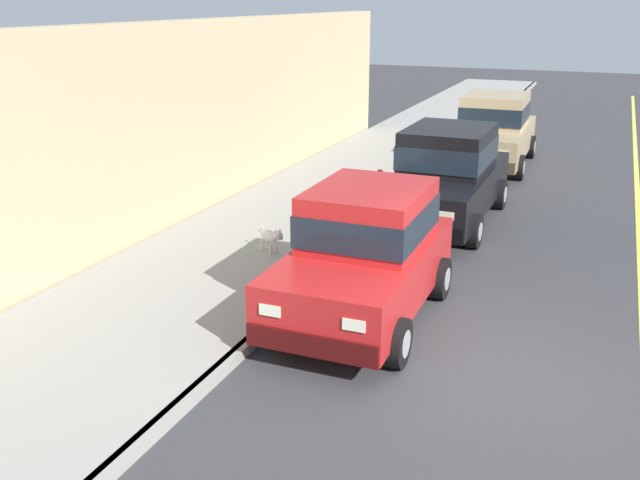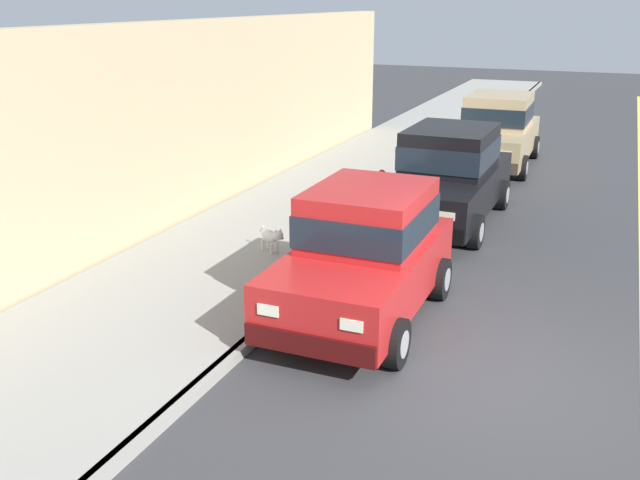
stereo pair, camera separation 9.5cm
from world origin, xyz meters
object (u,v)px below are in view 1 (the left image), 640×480
Objects in this scene: fire_hydrant at (379,187)px; car_red_hatchback at (365,252)px; car_black_sedan at (446,174)px; dog_white at (271,236)px; car_tan_sedan at (494,129)px.

car_red_hatchback is at bearing -74.34° from fire_hydrant.
car_black_sedan reaches higher than dog_white.
car_tan_sedan is at bearing 73.38° from fire_hydrant.
car_black_sedan reaches higher than car_red_hatchback.
car_red_hatchback is 10.56m from car_tan_sedan.
car_red_hatchback reaches higher than fire_hydrant.
car_tan_sedan is at bearing 75.62° from dog_white.
car_tan_sedan is 6.89× the size of dog_white.
dog_white is 3.87m from fire_hydrant.
fire_hydrant is at bearing 166.35° from car_black_sedan.
car_red_hatchback is 5.00m from car_black_sedan.
car_red_hatchback is at bearing -90.17° from car_black_sedan.
car_tan_sedan is at bearing 89.67° from car_black_sedan.
fire_hydrant is (-1.52, 0.37, -0.51)m from car_black_sedan.
fire_hydrant is (-1.55, -5.19, -0.51)m from car_tan_sedan.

